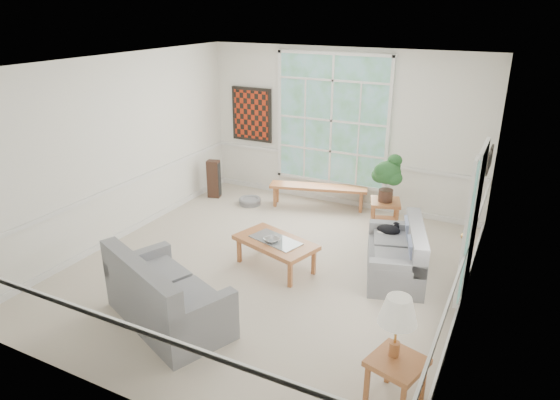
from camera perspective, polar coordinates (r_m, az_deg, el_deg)
The scene contains 24 objects.
floor at distance 7.60m, azimuth -1.37°, elevation -7.80°, with size 5.50×6.00×0.01m, color beige.
ceiling at distance 6.66m, azimuth -1.60°, elevation 15.37°, with size 5.50×6.00×0.02m, color white.
wall_back at distance 9.63m, azimuth 7.10°, elevation 8.06°, with size 5.50×0.02×3.00m, color white.
wall_front at distance 4.78m, azimuth -18.93°, elevation -7.34°, with size 5.50×0.02×3.00m, color white.
wall_left at distance 8.58m, azimuth -17.94°, elevation 5.52°, with size 0.02×6.00×3.00m, color white.
wall_right at distance 6.24m, azimuth 21.35°, elevation -0.79°, with size 0.02×6.00×3.00m, color white.
window_back at distance 9.63m, azimuth 5.92°, elevation 9.02°, with size 2.30×0.08×2.40m, color white.
entry_door at distance 6.97m, azimuth 21.12°, elevation -2.49°, with size 0.08×0.90×2.10m, color white.
door_sidelight at distance 6.35m, azimuth 20.54°, elevation -3.75°, with size 0.08×0.26×1.90m, color white.
wall_art at distance 10.37m, azimuth -3.27°, elevation 9.72°, with size 0.90×0.06×1.10m, color #5E1B0D.
wall_frame_near at distance 7.89m, azimuth 22.63°, elevation 3.92°, with size 0.04×0.26×0.32m, color black.
wall_frame_far at distance 8.27m, azimuth 22.91°, elevation 4.64°, with size 0.04×0.26×0.32m, color black.
loveseat_right at distance 7.43m, azimuth 13.03°, elevation -5.61°, with size 0.75×1.46×0.79m, color gray.
loveseat_front at distance 6.35m, azimuth -12.70°, elevation -9.81°, with size 1.73×0.89×0.93m, color gray.
coffee_table at distance 7.50m, azimuth -0.51°, elevation -6.20°, with size 1.22×0.66×0.45m, color #A96337.
pewter_bowl at distance 7.34m, azimuth -0.95°, elevation -4.56°, with size 0.27×0.27×0.07m, color #98989C.
window_bench at distance 9.73m, azimuth 4.36°, elevation 0.39°, with size 1.87×0.36×0.44m, color #A96337.
end_table at distance 9.00m, azimuth 11.85°, elevation -1.58°, with size 0.51×0.51×0.51m, color #A96337.
houseplant at distance 8.75m, azimuth 12.13°, elevation 2.48°, with size 0.50×0.50×0.85m, color #225324, non-canonical shape.
side_table at distance 5.34m, azimuth 13.04°, elevation -19.49°, with size 0.50×0.50×0.51m, color #A96337.
table_lamp at distance 5.04m, azimuth 13.17°, elevation -13.94°, with size 0.38×0.38×0.66m, color white, non-canonical shape.
pet_bed at distance 9.91m, azimuth -3.45°, elevation -0.12°, with size 0.44×0.44×0.13m, color slate.
floor_speaker at distance 10.26m, azimuth -7.57°, elevation 2.41°, with size 0.24×0.19×0.77m, color #3A2319.
cat at distance 7.85m, azimuth 12.30°, elevation -3.29°, with size 0.36×0.25×0.17m, color black.
Camera 1 is at (3.16, -5.82, 3.71)m, focal length 32.00 mm.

